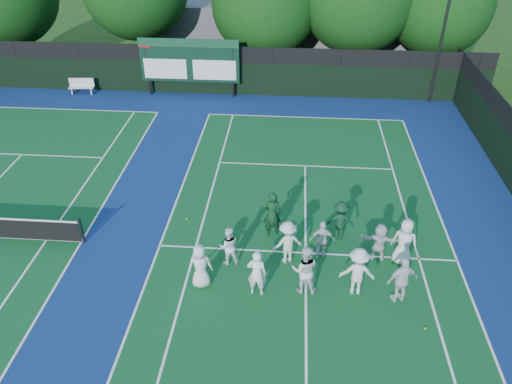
{
  "coord_description": "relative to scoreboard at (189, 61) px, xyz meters",
  "views": [
    {
      "loc": [
        -0.71,
        -13.26,
        12.02
      ],
      "look_at": [
        -2.0,
        3.0,
        1.3
      ],
      "focal_mm": 35.0,
      "sensor_mm": 36.0,
      "label": 1
    }
  ],
  "objects": [
    {
      "name": "ground",
      "position": [
        7.01,
        -15.59,
        -2.19
      ],
      "size": [
        120.0,
        120.0,
        0.0
      ],
      "primitive_type": "plane",
      "color": "#1C3C10",
      "rests_on": "ground"
    },
    {
      "name": "court_apron",
      "position": [
        1.01,
        -14.59,
        -2.19
      ],
      "size": [
        34.0,
        32.0,
        0.01
      ],
      "primitive_type": "cube",
      "color": "navy",
      "rests_on": "ground"
    },
    {
      "name": "near_court",
      "position": [
        7.01,
        -14.59,
        -2.18
      ],
      "size": [
        11.05,
        23.85,
        0.01
      ],
      "color": "#104E22",
      "rests_on": "ground"
    },
    {
      "name": "back_fence",
      "position": [
        1.01,
        0.41,
        -0.83
      ],
      "size": [
        34.0,
        0.08,
        3.0
      ],
      "color": "black",
      "rests_on": "ground"
    },
    {
      "name": "scoreboard",
      "position": [
        0.0,
        0.0,
        0.0
      ],
      "size": [
        6.0,
        0.21,
        3.55
      ],
      "color": "black",
      "rests_on": "ground"
    },
    {
      "name": "clubhouse",
      "position": [
        5.01,
        8.41,
        -0.19
      ],
      "size": [
        18.0,
        6.0,
        4.0
      ],
      "primitive_type": "cube",
      "color": "slate",
      "rests_on": "ground"
    },
    {
      "name": "bench",
      "position": [
        -6.88,
        -0.22,
        -1.67
      ],
      "size": [
        1.57,
        0.54,
        0.98
      ],
      "color": "silver",
      "rests_on": "ground"
    },
    {
      "name": "tree_c",
      "position": [
        4.46,
        3.99,
        2.33
      ],
      "size": [
        6.85,
        6.85,
        8.12
      ],
      "color": "black",
      "rests_on": "ground"
    },
    {
      "name": "tree_e",
      "position": [
        15.25,
        3.99,
        2.54
      ],
      "size": [
        6.43,
        6.43,
        8.11
      ],
      "color": "black",
      "rests_on": "ground"
    },
    {
      "name": "tennis_ball_0",
      "position": [
        5.12,
        -14.92,
        -2.16
      ],
      "size": [
        0.07,
        0.07,
        0.07
      ],
      "primitive_type": "sphere",
      "color": "#C4E61B",
      "rests_on": "ground"
    },
    {
      "name": "tennis_ball_1",
      "position": [
        7.42,
        -14.85,
        -2.16
      ],
      "size": [
        0.07,
        0.07,
        0.07
      ],
      "primitive_type": "sphere",
      "color": "#C4E61B",
      "rests_on": "ground"
    },
    {
      "name": "tennis_ball_2",
      "position": [
        10.68,
        -17.91,
        -2.16
      ],
      "size": [
        0.07,
        0.07,
        0.07
      ],
      "primitive_type": "sphere",
      "color": "#C4E61B",
      "rests_on": "ground"
    },
    {
      "name": "tennis_ball_3",
      "position": [
        2.22,
        -12.86,
        -2.16
      ],
      "size": [
        0.07,
        0.07,
        0.07
      ],
      "primitive_type": "sphere",
      "color": "#C4E61B",
      "rests_on": "ground"
    },
    {
      "name": "tennis_ball_4",
      "position": [
        7.76,
        -14.25,
        -2.16
      ],
      "size": [
        0.07,
        0.07,
        0.07
      ],
      "primitive_type": "sphere",
      "color": "#C4E61B",
      "rests_on": "ground"
    },
    {
      "name": "player_front_0",
      "position": [
        3.46,
        -16.5,
        -1.36
      ],
      "size": [
        0.88,
        0.64,
        1.66
      ],
      "primitive_type": "imported",
      "rotation": [
        0.0,
        0.0,
        3.29
      ],
      "color": "white",
      "rests_on": "ground"
    },
    {
      "name": "player_front_1",
      "position": [
        5.37,
        -16.76,
        -1.31
      ],
      "size": [
        0.68,
        0.47,
        1.77
      ],
      "primitive_type": "imported",
      "rotation": [
        0.0,
        0.0,
        3.07
      ],
      "color": "white",
      "rests_on": "ground"
    },
    {
      "name": "player_front_2",
      "position": [
        6.93,
        -16.5,
        -1.28
      ],
      "size": [
        0.9,
        0.71,
        1.83
      ],
      "primitive_type": "imported",
      "rotation": [
        0.0,
        0.0,
        3.12
      ],
      "color": "silver",
      "rests_on": "ground"
    },
    {
      "name": "player_front_3",
      "position": [
        8.65,
        -16.44,
        -1.29
      ],
      "size": [
        1.18,
        0.7,
        1.79
      ],
      "primitive_type": "imported",
      "rotation": [
        0.0,
        0.0,
        3.11
      ],
      "color": "white",
      "rests_on": "ground"
    },
    {
      "name": "player_front_4",
      "position": [
        10.05,
        -16.71,
        -1.3
      ],
      "size": [
        1.12,
        0.73,
        1.77
      ],
      "primitive_type": "imported",
      "rotation": [
        0.0,
        0.0,
        3.46
      ],
      "color": "silver",
      "rests_on": "ground"
    },
    {
      "name": "player_back_0",
      "position": [
        4.25,
        -15.29,
        -1.44
      ],
      "size": [
        0.82,
        0.69,
        1.51
      ],
      "primitive_type": "imported",
      "rotation": [
        0.0,
        0.0,
        3.32
      ],
      "color": "white",
      "rests_on": "ground"
    },
    {
      "name": "player_back_1",
      "position": [
        6.32,
        -15.04,
        -1.34
      ],
      "size": [
        1.25,
        1.02,
        1.69
      ],
      "primitive_type": "imported",
      "rotation": [
        0.0,
        0.0,
        3.56
      ],
      "color": "silver",
      "rests_on": "ground"
    },
    {
      "name": "player_back_2",
      "position": [
        7.56,
        -14.7,
        -1.42
      ],
      "size": [
        0.93,
        0.43,
        1.54
      ],
      "primitive_type": "imported",
      "rotation": [
        0.0,
        0.0,
        3.21
      ],
      "color": "silver",
      "rests_on": "ground"
    },
    {
      "name": "player_back_3",
      "position": [
        9.6,
        -14.66,
        -1.43
      ],
      "size": [
        1.44,
        0.57,
        1.52
      ],
      "primitive_type": "imported",
      "rotation": [
        0.0,
        0.0,
        3.05
      ],
      "color": "silver",
      "rests_on": "ground"
    },
    {
      "name": "player_back_4",
      "position": [
        10.43,
        -14.78,
        -1.27
      ],
      "size": [
        1.03,
        0.82,
        1.84
      ],
      "primitive_type": "imported",
      "rotation": [
        0.0,
        0.0,
        2.85
      ],
      "color": "white",
      "rests_on": "ground"
    },
    {
      "name": "coach_left",
      "position": [
        5.7,
        -13.54,
        -1.23
      ],
      "size": [
        0.75,
        0.53,
        1.92
      ],
      "primitive_type": "imported",
      "rotation": [
        0.0,
        0.0,
        3.25
      ],
      "color": "#0E361A",
      "rests_on": "ground"
    },
    {
      "name": "coach_right",
      "position": [
        8.28,
        -13.53,
        -1.38
      ],
      "size": [
        1.06,
        0.62,
        1.62
      ],
      "primitive_type": "imported",
      "rotation": [
        0.0,
        0.0,
        3.16
      ],
      "color": "#0E351F",
      "rests_on": "ground"
    }
  ]
}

